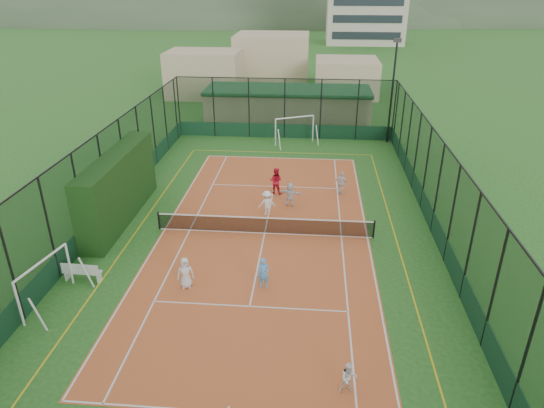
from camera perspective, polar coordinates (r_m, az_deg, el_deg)
The scene contains 19 objects.
ground at distance 26.19m, azimuth -0.87°, elevation -3.48°, with size 300.00×300.00×0.00m, color #25581E.
court_slab at distance 26.19m, azimuth -0.87°, elevation -3.47°, with size 11.17×23.97×0.01m, color #B15827.
tennis_net at distance 25.94m, azimuth -0.88°, elevation -2.45°, with size 11.67×0.12×1.06m, color black, non-canonical shape.
perimeter_fence at distance 25.08m, azimuth -0.91°, elevation 1.53°, with size 18.12×34.12×5.00m, color black, non-canonical shape.
floodlight_ne at distance 40.80m, azimuth 13.93°, elevation 12.63°, with size 0.60×0.26×8.25m, color black, non-canonical shape.
clubhouse at distance 46.22m, azimuth 1.87°, elevation 11.53°, with size 15.20×7.20×3.15m, color tan, non-canonical shape.
distant_hills at distance 173.29m, azimuth 4.40°, elevation 21.16°, with size 200.00×60.00×24.00m, color #384C33, non-canonical shape.
hedge_left at distance 28.35m, azimuth -17.60°, elevation 1.88°, with size 1.30×8.69×3.80m, color black.
white_bench at distance 23.76m, azimuth -21.42°, elevation -7.35°, with size 1.75×0.48×0.99m, color white, non-canonical shape.
futsal_goal_near at distance 22.52m, azimuth -25.07°, elevation -8.40°, with size 0.92×3.16×2.04m, color white, non-canonical shape.
futsal_goal_far at distance 40.07m, azimuth 2.66°, elevation 8.63°, with size 3.42×0.99×2.21m, color white, non-canonical shape.
child_near_left at distance 21.90m, azimuth -10.16°, elevation -7.97°, with size 0.72×0.47×1.48m, color silver.
child_near_mid at distance 21.57m, azimuth -0.99°, elevation -8.12°, with size 0.53×0.35×1.45m, color #54A7F0.
child_near_right at distance 17.19m, azimuth 9.00°, elevation -19.55°, with size 0.56×0.44×1.15m, color white.
child_far_left at distance 27.77m, azimuth -0.60°, elevation 0.09°, with size 0.98×0.57×1.52m, color white.
child_far_right at distance 30.82m, azimuth 8.18°, elevation 2.45°, with size 0.88×0.37×1.51m, color white.
child_far_back at distance 28.99m, azimuth 2.14°, elevation 1.15°, with size 1.37×0.44×1.47m, color silver.
coach at distance 30.58m, azimuth 0.45°, elevation 2.74°, with size 0.83×0.65×1.71m, color red.
tennis_balls at distance 27.22m, azimuth -1.03°, elevation -2.18°, with size 5.46×1.45×0.07m.
Camera 1 is at (2.35, -22.81, 12.65)m, focal length 32.00 mm.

